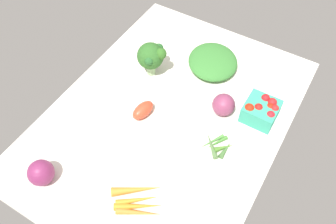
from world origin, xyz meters
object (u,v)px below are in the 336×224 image
Objects in this scene: carrot_bunch at (138,200)px; leafy_greens_clump at (213,62)px; broccoli_head at (151,56)px; red_onion_center at (41,173)px; okra_pile at (218,146)px; red_onion_near_basket at (224,105)px; berry_basket at (261,110)px; roma_tomato at (143,110)px.

carrot_bunch is 61.27cm from leafy_greens_clump.
broccoli_head reaches higher than leafy_greens_clump.
red_onion_center is 55.04cm from broccoli_head.
red_onion_center is at bearing 132.74° from okra_pile.
okra_pile is 1.34× the size of red_onion_near_basket.
carrot_bunch is at bearing 158.21° from berry_basket.
broccoli_head is 1.76× the size of red_onion_near_basket.
leafy_greens_clump is at bearing -18.00° from red_onion_center.
red_onion_center is 38.41cm from roma_tomato.
berry_basket is (19.71, -35.14, 1.39)cm from roma_tomato.
okra_pile is 36.80cm from leafy_greens_clump.
red_onion_near_basket is at bearing 19.88° from okra_pile.
roma_tomato is 21.00cm from broccoli_head.
red_onion_center is 30.02cm from carrot_bunch.
red_onion_near_basket reaches higher than leafy_greens_clump.
leafy_greens_clump reaches higher than okra_pile.
red_onion_near_basket reaches higher than roma_tomato.
okra_pile is at bearing 103.02° from roma_tomato.
leafy_greens_clump is (32.05, 18.00, 1.85)cm from okra_pile.
red_onion_near_basket is (13.93, 5.04, 3.12)cm from okra_pile.
red_onion_center is at bearing -8.36° from roma_tomato.
leafy_greens_clump is (13.56, 24.97, -1.13)cm from berry_basket.
roma_tomato is 40.31cm from berry_basket.
red_onion_center is 0.39× the size of leafy_greens_clump.
okra_pile is (1.22, -28.17, -1.59)cm from roma_tomato.
berry_basket is 0.53× the size of leafy_greens_clump.
berry_basket is at bearing -118.51° from leafy_greens_clump.
carrot_bunch is 32.10cm from roma_tomato.
carrot_bunch is 2.23× the size of red_onion_near_basket.
broccoli_head is 31.64cm from red_onion_near_basket.
roma_tomato is at bearing -18.90° from red_onion_center.
roma_tomato is 0.81× the size of berry_basket.
roma_tomato reaches higher than carrot_bunch.
leafy_greens_clump reaches higher than roma_tomato.
red_onion_near_basket is (51.45, -35.57, -0.07)cm from red_onion_center.
broccoli_head is (46.03, 24.14, 7.66)cm from carrot_bunch.
broccoli_head reaches higher than okra_pile.
red_onion_center reaches higher than okra_pile.
berry_basket is at bearing -40.34° from red_onion_center.
berry_basket is 1.40× the size of red_onion_near_basket.
red_onion_near_basket is (15.15, -23.13, 1.53)cm from roma_tomato.
okra_pile is at bearing -150.67° from leafy_greens_clump.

